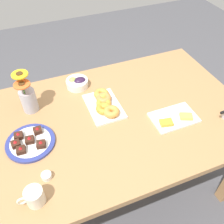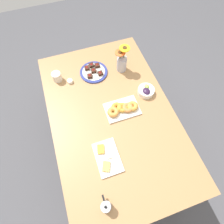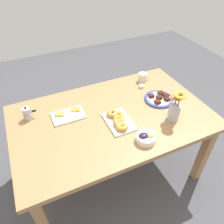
{
  "view_description": "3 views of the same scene",
  "coord_description": "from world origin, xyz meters",
  "px_view_note": "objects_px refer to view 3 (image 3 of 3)",
  "views": [
    {
      "loc": [
        0.37,
        0.94,
        1.78
      ],
      "look_at": [
        0.0,
        0.0,
        0.78
      ],
      "focal_mm": 40.0,
      "sensor_mm": 36.0,
      "label": 1
    },
    {
      "loc": [
        -0.61,
        0.21,
        2.03
      ],
      "look_at": [
        0.0,
        0.0,
        0.78
      ],
      "focal_mm": 28.0,
      "sensor_mm": 36.0,
      "label": 2
    },
    {
      "loc": [
        -0.56,
        -1.21,
        1.91
      ],
      "look_at": [
        0.0,
        0.0,
        0.78
      ],
      "focal_mm": 35.0,
      "sensor_mm": 36.0,
      "label": 3
    }
  ],
  "objects_px": {
    "grape_bowl": "(146,138)",
    "jam_cup_honey": "(142,86)",
    "cheese_platter": "(68,115)",
    "flower_vase": "(174,110)",
    "dining_table": "(112,123)",
    "croissant_platter": "(118,120)",
    "dessert_plate": "(159,99)",
    "coffee_mug": "(143,77)",
    "moka_pot": "(27,114)"
  },
  "relations": [
    {
      "from": "grape_bowl",
      "to": "moka_pot",
      "type": "bearing_deg",
      "value": 140.57
    },
    {
      "from": "cheese_platter",
      "to": "moka_pot",
      "type": "distance_m",
      "value": 0.32
    },
    {
      "from": "dining_table",
      "to": "coffee_mug",
      "type": "distance_m",
      "value": 0.62
    },
    {
      "from": "croissant_platter",
      "to": "moka_pot",
      "type": "xyz_separation_m",
      "value": [
        -0.63,
        0.34,
        0.02
      ]
    },
    {
      "from": "dining_table",
      "to": "jam_cup_honey",
      "type": "distance_m",
      "value": 0.51
    },
    {
      "from": "dining_table",
      "to": "croissant_platter",
      "type": "height_order",
      "value": "croissant_platter"
    },
    {
      "from": "coffee_mug",
      "to": "cheese_platter",
      "type": "height_order",
      "value": "coffee_mug"
    },
    {
      "from": "dining_table",
      "to": "flower_vase",
      "type": "bearing_deg",
      "value": -29.2
    },
    {
      "from": "cheese_platter",
      "to": "dessert_plate",
      "type": "bearing_deg",
      "value": -9.01
    },
    {
      "from": "grape_bowl",
      "to": "flower_vase",
      "type": "distance_m",
      "value": 0.34
    },
    {
      "from": "dining_table",
      "to": "jam_cup_honey",
      "type": "xyz_separation_m",
      "value": [
        0.43,
        0.26,
        0.1
      ]
    },
    {
      "from": "moka_pot",
      "to": "dessert_plate",
      "type": "bearing_deg",
      "value": -11.87
    },
    {
      "from": "dessert_plate",
      "to": "coffee_mug",
      "type": "bearing_deg",
      "value": 85.66
    },
    {
      "from": "flower_vase",
      "to": "dessert_plate",
      "type": "bearing_deg",
      "value": 79.98
    },
    {
      "from": "cheese_platter",
      "to": "flower_vase",
      "type": "bearing_deg",
      "value": -27.21
    },
    {
      "from": "cheese_platter",
      "to": "croissant_platter",
      "type": "height_order",
      "value": "croissant_platter"
    },
    {
      "from": "croissant_platter",
      "to": "cheese_platter",
      "type": "bearing_deg",
      "value": 144.32
    },
    {
      "from": "cheese_platter",
      "to": "croissant_platter",
      "type": "distance_m",
      "value": 0.41
    },
    {
      "from": "coffee_mug",
      "to": "grape_bowl",
      "type": "height_order",
      "value": "coffee_mug"
    },
    {
      "from": "dining_table",
      "to": "coffee_mug",
      "type": "xyz_separation_m",
      "value": [
        0.5,
        0.35,
        0.13
      ]
    },
    {
      "from": "flower_vase",
      "to": "moka_pot",
      "type": "distance_m",
      "value": 1.16
    },
    {
      "from": "grape_bowl",
      "to": "jam_cup_honey",
      "type": "xyz_separation_m",
      "value": [
        0.32,
        0.6,
        -0.01
      ]
    },
    {
      "from": "croissant_platter",
      "to": "coffee_mug",
      "type": "bearing_deg",
      "value": 42.72
    },
    {
      "from": "coffee_mug",
      "to": "jam_cup_honey",
      "type": "relative_size",
      "value": 2.42
    },
    {
      "from": "jam_cup_honey",
      "to": "moka_pot",
      "type": "xyz_separation_m",
      "value": [
        -1.05,
        -0.0,
        0.03
      ]
    },
    {
      "from": "coffee_mug",
      "to": "dessert_plate",
      "type": "distance_m",
      "value": 0.33
    },
    {
      "from": "flower_vase",
      "to": "moka_pot",
      "type": "bearing_deg",
      "value": 154.98
    },
    {
      "from": "dining_table",
      "to": "jam_cup_honey",
      "type": "bearing_deg",
      "value": 30.69
    },
    {
      "from": "flower_vase",
      "to": "grape_bowl",
      "type": "bearing_deg",
      "value": -161.06
    },
    {
      "from": "dining_table",
      "to": "moka_pot",
      "type": "xyz_separation_m",
      "value": [
        -0.62,
        0.25,
        0.13
      ]
    },
    {
      "from": "grape_bowl",
      "to": "dining_table",
      "type": "bearing_deg",
      "value": 106.93
    },
    {
      "from": "dining_table",
      "to": "flower_vase",
      "type": "relative_size",
      "value": 6.3
    },
    {
      "from": "dining_table",
      "to": "grape_bowl",
      "type": "distance_m",
      "value": 0.38
    },
    {
      "from": "cheese_platter",
      "to": "coffee_mug",
      "type": "bearing_deg",
      "value": 14.11
    },
    {
      "from": "grape_bowl",
      "to": "jam_cup_honey",
      "type": "distance_m",
      "value": 0.68
    },
    {
      "from": "coffee_mug",
      "to": "moka_pot",
      "type": "height_order",
      "value": "moka_pot"
    },
    {
      "from": "dining_table",
      "to": "moka_pot",
      "type": "height_order",
      "value": "moka_pot"
    },
    {
      "from": "cheese_platter",
      "to": "flower_vase",
      "type": "xyz_separation_m",
      "value": [
        0.75,
        -0.38,
        0.08
      ]
    },
    {
      "from": "grape_bowl",
      "to": "moka_pot",
      "type": "relative_size",
      "value": 1.2
    },
    {
      "from": "cheese_platter",
      "to": "moka_pot",
      "type": "height_order",
      "value": "moka_pot"
    },
    {
      "from": "cheese_platter",
      "to": "dessert_plate",
      "type": "distance_m",
      "value": 0.8
    },
    {
      "from": "dining_table",
      "to": "croissant_platter",
      "type": "relative_size",
      "value": 5.62
    },
    {
      "from": "coffee_mug",
      "to": "jam_cup_honey",
      "type": "height_order",
      "value": "coffee_mug"
    },
    {
      "from": "dessert_plate",
      "to": "flower_vase",
      "type": "relative_size",
      "value": 1.01
    },
    {
      "from": "croissant_platter",
      "to": "grape_bowl",
      "type": "bearing_deg",
      "value": -69.64
    },
    {
      "from": "dining_table",
      "to": "jam_cup_honey",
      "type": "relative_size",
      "value": 33.33
    },
    {
      "from": "jam_cup_honey",
      "to": "dessert_plate",
      "type": "bearing_deg",
      "value": -80.09
    },
    {
      "from": "cheese_platter",
      "to": "flower_vase",
      "type": "relative_size",
      "value": 1.02
    },
    {
      "from": "dining_table",
      "to": "flower_vase",
      "type": "xyz_separation_m",
      "value": [
        0.42,
        -0.24,
        0.17
      ]
    },
    {
      "from": "coffee_mug",
      "to": "jam_cup_honey",
      "type": "bearing_deg",
      "value": -123.81
    }
  ]
}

